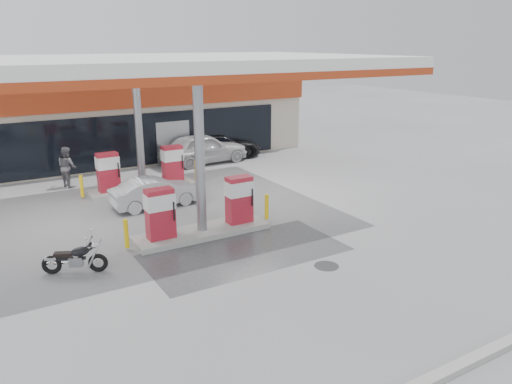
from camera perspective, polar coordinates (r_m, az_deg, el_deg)
ground at (r=14.91m, az=-2.89°, el=-7.31°), size 90.00×90.00×0.00m
wet_patch at (r=15.13m, az=-1.21°, el=-6.92°), size 6.00×3.00×0.00m
drain_cover at (r=14.40m, az=8.06°, el=-8.36°), size 0.70×0.70×0.01m
store_building at (r=28.98m, az=-18.08°, el=7.88°), size 22.00×8.22×4.00m
canopy at (r=18.21m, az=-10.79°, el=13.94°), size 16.00×10.02×5.51m
pump_island_near at (r=16.32m, az=-6.24°, el=-2.54°), size 5.14×1.30×1.78m
pump_island_far at (r=21.70m, az=-12.92°, el=2.02°), size 5.14×1.30×1.78m
parked_motorcycle at (r=14.57m, az=-19.91°, el=-7.23°), size 1.66×0.98×0.91m
sedan_white at (r=26.14m, az=-6.03°, el=5.00°), size 4.71×2.08×1.58m
attendant at (r=23.19m, az=-20.78°, el=2.72°), size 0.93×1.04×1.77m
hatchback_silver at (r=19.46m, az=-11.38°, el=-0.02°), size 3.46×1.28×1.13m
parked_car_right at (r=27.47m, az=-4.07°, el=5.30°), size 4.80×2.74×1.26m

